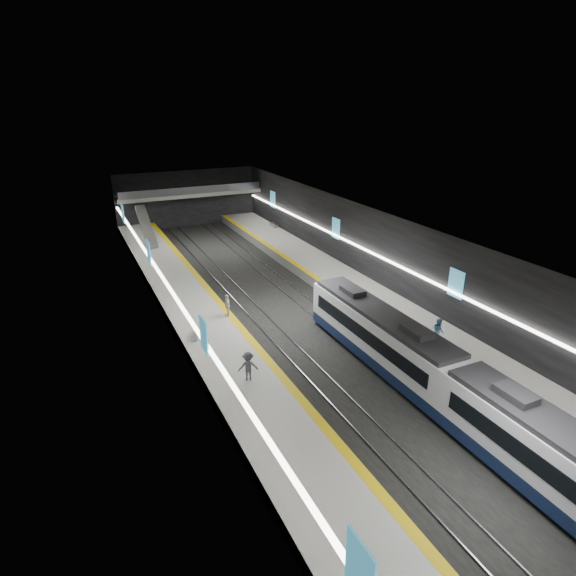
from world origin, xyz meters
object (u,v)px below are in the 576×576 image
bench_right_far (274,225)px  passenger_left_b (248,366)px  escalator (146,226)px  passenger_right_b (438,331)px  passenger_left_a (227,305)px  train (456,389)px  bench_left_far (196,334)px

bench_right_far → passenger_left_b: (-16.88, -34.27, 0.76)m
escalator → passenger_right_b: (14.41, -35.88, -0.92)m
passenger_right_b → passenger_left_a: bearing=72.0°
train → bench_right_far: bearing=80.5°
escalator → passenger_right_b: size_ratio=4.08×
bench_left_far → passenger_right_b: (15.78, -8.53, 0.78)m
bench_right_far → passenger_right_b: 35.69m
train → bench_right_far: 42.63m
passenger_left_b → bench_left_far: bearing=-62.1°
escalator → bench_right_far: size_ratio=4.56×
bench_right_far → train: bearing=-97.2°
bench_right_far → passenger_left_b: size_ratio=0.90×
escalator → passenger_left_a: 24.97m
train → passenger_left_b: 12.56m
train → passenger_left_b: bearing=141.8°
train → passenger_left_b: (-9.88, 7.76, -0.22)m
passenger_left_a → passenger_left_b: 9.88m
train → bench_left_far: train is taller
bench_right_far → bench_left_far: bearing=-121.9°
passenger_right_b → passenger_left_b: size_ratio=1.00×
escalator → bench_right_far: bearing=-1.0°
train → escalator: bearing=103.3°
train → passenger_left_a: bearing=114.6°
escalator → bench_left_far: 27.44m
passenger_right_b → bench_left_far: bearing=85.2°
train → bench_left_far: size_ratio=18.35×
train → bench_left_far: 18.83m
train → escalator: 43.50m
bench_left_far → passenger_right_b: passenger_right_b is taller
bench_right_far → passenger_right_b: (-2.59, -35.59, 0.77)m
bench_right_far → passenger_left_a: (-15.00, -24.58, 0.72)m
train → bench_left_far: (-11.36, 14.98, -1.00)m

